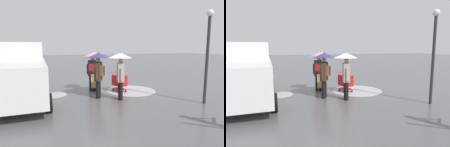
# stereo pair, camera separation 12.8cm
# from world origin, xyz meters

# --- Properties ---
(ground_plane) EXTENTS (90.00, 90.00, 0.00)m
(ground_plane) POSITION_xyz_m (0.00, 0.00, 0.00)
(ground_plane) COLOR #5B5B5E
(slush_patch_near_cluster) EXTENTS (1.33, 1.33, 0.01)m
(slush_patch_near_cluster) POSITION_xyz_m (2.66, -0.68, 0.00)
(slush_patch_near_cluster) COLOR #ADAFB5
(slush_patch_near_cluster) RESTS_ON ground
(slush_patch_under_van) EXTENTS (2.67, 2.67, 0.01)m
(slush_patch_under_van) POSITION_xyz_m (-1.41, -0.26, 0.00)
(slush_patch_under_van) COLOR #ADAFB5
(slush_patch_under_van) RESTS_ON ground
(cargo_van_parked_right) EXTENTS (2.27, 5.37, 2.60)m
(cargo_van_parked_right) POSITION_xyz_m (3.95, 0.06, 1.18)
(cargo_van_parked_right) COLOR white
(cargo_van_parked_right) RESTS_ON ground
(shopping_cart_vendor) EXTENTS (0.69, 0.90, 1.02)m
(shopping_cart_vendor) POSITION_xyz_m (-0.74, -0.30, 0.57)
(shopping_cart_vendor) COLOR red
(shopping_cart_vendor) RESTS_ON ground
(hand_dolly_boxes) EXTENTS (0.66, 0.80, 1.32)m
(hand_dolly_boxes) POSITION_xyz_m (0.43, -0.89, 0.57)
(hand_dolly_boxes) COLOR #515156
(hand_dolly_boxes) RESTS_ON ground
(pedestrian_pink_side) EXTENTS (1.04, 1.04, 2.15)m
(pedestrian_pink_side) POSITION_xyz_m (0.64, 0.56, 1.57)
(pedestrian_pink_side) COLOR black
(pedestrian_pink_side) RESTS_ON ground
(pedestrian_black_side) EXTENTS (1.04, 1.04, 2.15)m
(pedestrian_black_side) POSITION_xyz_m (0.54, -0.83, 1.57)
(pedestrian_black_side) COLOR black
(pedestrian_black_side) RESTS_ON ground
(pedestrian_white_side) EXTENTS (1.04, 1.04, 2.15)m
(pedestrian_white_side) POSITION_xyz_m (-0.20, 1.16, 1.58)
(pedestrian_white_side) COLOR black
(pedestrian_white_side) RESTS_ON ground
(street_lamp) EXTENTS (0.28, 0.28, 3.86)m
(street_lamp) POSITION_xyz_m (-3.31, 2.97, 2.37)
(street_lamp) COLOR #2D2D33
(street_lamp) RESTS_ON ground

